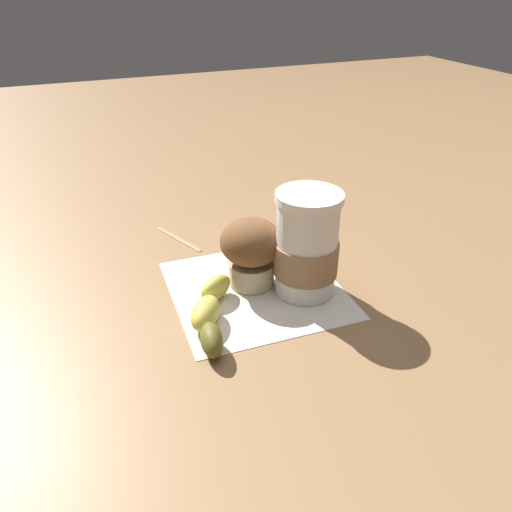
% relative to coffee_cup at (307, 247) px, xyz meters
% --- Properties ---
extents(ground_plane, '(3.00, 3.00, 0.00)m').
position_rel_coffee_cup_xyz_m(ground_plane, '(0.06, -0.03, -0.07)').
color(ground_plane, '#936D47').
extents(paper_napkin, '(0.23, 0.23, 0.00)m').
position_rel_coffee_cup_xyz_m(paper_napkin, '(0.06, -0.03, -0.06)').
color(paper_napkin, white).
rests_on(paper_napkin, ground_plane).
extents(coffee_cup, '(0.08, 0.08, 0.14)m').
position_rel_coffee_cup_xyz_m(coffee_cup, '(0.00, 0.00, 0.00)').
color(coffee_cup, white).
rests_on(coffee_cup, paper_napkin).
extents(muffin, '(0.08, 0.08, 0.09)m').
position_rel_coffee_cup_xyz_m(muffin, '(0.06, -0.04, -0.01)').
color(muffin, beige).
rests_on(muffin, paper_napkin).
extents(banana, '(0.09, 0.14, 0.03)m').
position_rel_coffee_cup_xyz_m(banana, '(0.14, 0.02, -0.05)').
color(banana, '#D6CC4C').
rests_on(banana, paper_napkin).
extents(wooden_stirrer, '(0.05, 0.10, 0.00)m').
position_rel_coffee_cup_xyz_m(wooden_stirrer, '(0.12, -0.20, -0.06)').
color(wooden_stirrer, tan).
rests_on(wooden_stirrer, ground_plane).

